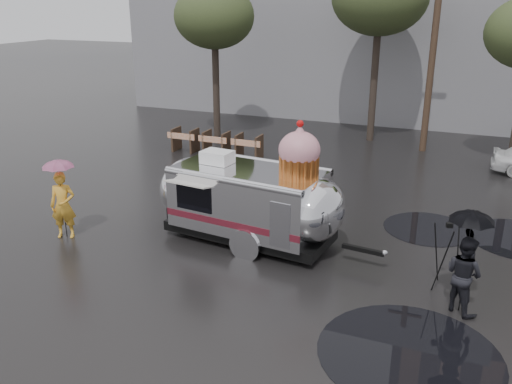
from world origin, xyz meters
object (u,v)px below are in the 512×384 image
at_px(airstream_trailer, 252,198).
at_px(person_right, 464,274).
at_px(person_left, 63,205).
at_px(tripod, 446,249).

relative_size(airstream_trailer, person_right, 3.86).
relative_size(airstream_trailer, person_left, 3.53).
xyz_separation_m(airstream_trailer, tripod, (5.06, -0.67, -0.28)).
distance_m(person_right, tripod, 1.00).
bearing_deg(person_right, airstream_trailer, 22.05).
relative_size(person_right, tripod, 1.06).
height_order(airstream_trailer, person_left, airstream_trailer).
xyz_separation_m(airstream_trailer, person_left, (-4.91, -1.72, -0.32)).
bearing_deg(person_right, tripod, -26.84).
bearing_deg(person_left, airstream_trailer, -4.11).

